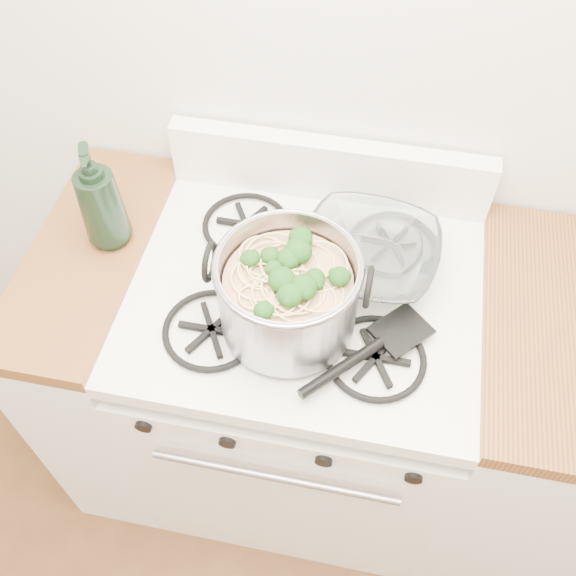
# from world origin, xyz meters

# --- Properties ---
(gas_range) EXTENTS (0.76, 0.66, 0.92)m
(gas_range) POSITION_xyz_m (0.00, 1.26, 0.44)
(gas_range) COLOR white
(gas_range) RESTS_ON ground
(counter_left) EXTENTS (0.25, 0.65, 0.92)m
(counter_left) POSITION_xyz_m (-0.51, 1.26, 0.46)
(counter_left) COLOR silver
(counter_left) RESTS_ON ground
(stock_pot) EXTENTS (0.32, 0.29, 0.19)m
(stock_pot) POSITION_xyz_m (-0.02, 1.16, 1.01)
(stock_pot) COLOR #93939B
(stock_pot) RESTS_ON gas_range
(spatula) EXTENTS (0.42, 0.42, 0.02)m
(spatula) POSITION_xyz_m (0.21, 1.18, 0.94)
(spatula) COLOR black
(spatula) RESTS_ON gas_range
(glass_bowl) EXTENTS (0.13, 0.13, 0.03)m
(glass_bowl) POSITION_xyz_m (0.12, 1.34, 0.94)
(glass_bowl) COLOR white
(glass_bowl) RESTS_ON gas_range
(bottle) EXTENTS (0.13, 0.14, 0.26)m
(bottle) POSITION_xyz_m (-0.46, 1.31, 1.05)
(bottle) COLOR black
(bottle) RESTS_ON counter_left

